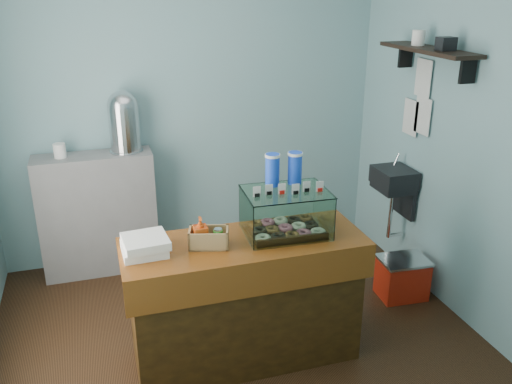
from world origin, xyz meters
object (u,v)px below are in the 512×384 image
object	(u,v)px
counter	(245,299)
red_cooler	(402,277)
display_case	(285,208)
coffee_urn	(124,120)

from	to	relation	value
counter	red_cooler	size ratio (longest dim) A/B	3.88
red_cooler	counter	bearing A→B (deg)	-162.47
display_case	coffee_urn	distance (m)	1.80
display_case	coffee_urn	world-z (taller)	coffee_urn
counter	display_case	size ratio (longest dim) A/B	2.80
counter	coffee_urn	distance (m)	1.94
counter	coffee_urn	world-z (taller)	coffee_urn
counter	display_case	world-z (taller)	display_case
counter	red_cooler	xyz separation A→B (m)	(1.47, 0.36, -0.28)
display_case	red_cooler	distance (m)	1.49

